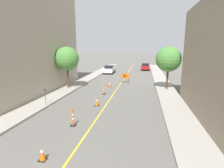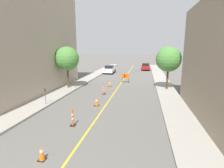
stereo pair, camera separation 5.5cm
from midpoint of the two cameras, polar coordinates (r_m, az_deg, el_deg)
lane_stripe at (r=27.37m, az=3.67°, el=1.20°), size 0.12×50.76×0.01m
sidewalk_left at (r=28.64m, az=-8.02°, el=1.75°), size 2.20×50.76×0.17m
sidewalk_right at (r=27.28m, az=15.95°, el=0.92°), size 2.20×50.76×0.17m
building_facade_left at (r=19.80m, az=-32.00°, el=12.56°), size 6.00×21.47×11.73m
traffic_cone_nearest at (r=8.99m, az=-21.84°, el=-20.22°), size 0.34×0.34×0.69m
traffic_cone_second at (r=15.42m, az=-4.93°, el=-5.73°), size 0.43×0.43×0.74m
traffic_cone_third at (r=22.85m, az=-0.67°, el=0.03°), size 0.44×0.44×0.72m
delineator_post_front at (r=11.77m, az=-12.61°, el=-10.94°), size 0.34×0.34×1.16m
delineator_post_rear at (r=19.01m, az=-2.56°, el=-1.98°), size 0.33×0.33×1.13m
arrow_barricade_primary at (r=25.32m, az=4.42°, el=2.52°), size 1.07×0.08×1.35m
parked_car_curb_near at (r=34.98m, az=-0.75°, el=4.84°), size 1.95×4.34×1.59m
parked_car_curb_mid at (r=40.96m, az=10.96°, el=5.63°), size 1.94×4.33×1.59m
parking_meter_near_curb at (r=16.12m, az=-20.92°, el=-2.73°), size 0.12×0.11×1.43m
parking_meter_far_curb at (r=21.94m, az=-11.88°, el=1.27°), size 0.12×0.11×1.31m
street_tree_left_near at (r=21.86m, az=-14.41°, el=7.99°), size 2.87×2.87×4.98m
street_tree_right_near at (r=21.47m, az=18.05°, el=7.68°), size 2.91×2.91×4.98m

